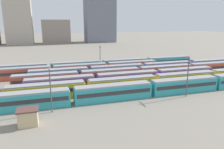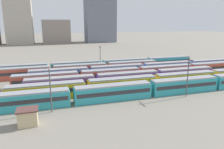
{
  "view_description": "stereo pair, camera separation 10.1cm",
  "coord_description": "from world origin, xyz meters",
  "views": [
    {
      "loc": [
        -2.62,
        -44.14,
        17.56
      ],
      "look_at": [
        15.52,
        15.6,
        2.04
      ],
      "focal_mm": 33.9,
      "sensor_mm": 36.0,
      "label": 1
    },
    {
      "loc": [
        -2.53,
        -44.17,
        17.56
      ],
      "look_at": [
        15.52,
        15.6,
        2.04
      ],
      "focal_mm": 33.9,
      "sensor_mm": 36.0,
      "label": 2
    }
  ],
  "objects": [
    {
      "name": "distant_building_2",
      "position": [
        5.04,
        144.5,
        9.74
      ],
      "size": [
        22.81,
        14.28,
        19.49
      ],
      "primitive_type": "cube",
      "color": "gray",
      "rests_on": "ground_plane"
    },
    {
      "name": "catenary_pole_2",
      "position": [
        28.64,
        -2.99,
        5.39
      ],
      "size": [
        0.24,
        3.2,
        9.69
      ],
      "color": "#4C4C51",
      "rests_on": "ground_plane"
    },
    {
      "name": "train_track_0",
      "position": [
        30.0,
        0.0,
        1.9
      ],
      "size": [
        93.6,
        3.06,
        3.75
      ],
      "color": "teal",
      "rests_on": "ground_plane"
    },
    {
      "name": "ground_plane",
      "position": [
        0.0,
        15.6,
        0.0
      ],
      "size": [
        600.0,
        600.0,
        0.0
      ],
      "primitive_type": "plane",
      "color": "gray"
    },
    {
      "name": "signal_hut",
      "position": [
        -6.76,
        -7.52,
        1.55
      ],
      "size": [
        3.6,
        3.0,
        3.04
      ],
      "color": "#C6B284",
      "rests_on": "ground_plane"
    },
    {
      "name": "distant_building_3",
      "position": [
        43.22,
        144.5,
        27.17
      ],
      "size": [
        25.73,
        18.45,
        54.34
      ],
      "primitive_type": "cube",
      "color": "slate",
      "rests_on": "ground_plane"
    },
    {
      "name": "train_track_2",
      "position": [
        18.73,
        10.4,
        1.9
      ],
      "size": [
        55.8,
        3.06,
        3.75
      ],
      "color": "#6B429E",
      "rests_on": "ground_plane"
    },
    {
      "name": "train_track_4",
      "position": [
        37.9,
        20.8,
        1.9
      ],
      "size": [
        93.6,
        3.06,
        3.75
      ],
      "color": "#4C70BC",
      "rests_on": "ground_plane"
    },
    {
      "name": "distant_building_1",
      "position": [
        -23.49,
        144.5,
        21.74
      ],
      "size": [
        20.37,
        13.52,
        43.48
      ],
      "primitive_type": "cube",
      "color": "#B2A899",
      "rests_on": "ground_plane"
    },
    {
      "name": "catenary_pole_1",
      "position": [
        16.43,
        34.33,
        4.98
      ],
      "size": [
        0.24,
        3.2,
        8.9
      ],
      "color": "#4C4C51",
      "rests_on": "ground_plane"
    },
    {
      "name": "train_track_6",
      "position": [
        16.22,
        31.2,
        1.9
      ],
      "size": [
        74.7,
        3.06,
        3.75
      ],
      "color": "teal",
      "rests_on": "ground_plane"
    },
    {
      "name": "train_track_3",
      "position": [
        34.01,
        15.6,
        1.9
      ],
      "size": [
        93.6,
        3.06,
        3.75
      ],
      "color": "#BC4C38",
      "rests_on": "ground_plane"
    },
    {
      "name": "train_track_5",
      "position": [
        7.49,
        26.0,
        1.9
      ],
      "size": [
        55.8,
        3.06,
        3.75
      ],
      "color": "#BC4C38",
      "rests_on": "ground_plane"
    },
    {
      "name": "catenary_pole_0",
      "position": [
        -2.68,
        -2.97,
        4.95
      ],
      "size": [
        0.24,
        3.2,
        8.84
      ],
      "color": "#4C4C51",
      "rests_on": "ground_plane"
    },
    {
      "name": "train_track_1",
      "position": [
        43.62,
        5.2,
        1.9
      ],
      "size": [
        112.5,
        3.06,
        3.75
      ],
      "color": "yellow",
      "rests_on": "ground_plane"
    }
  ]
}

